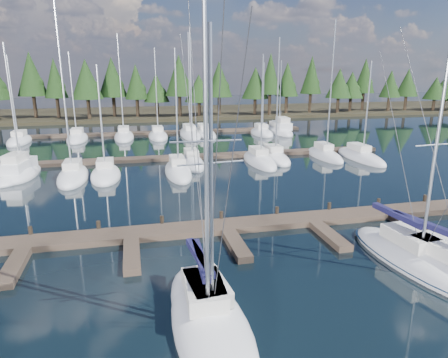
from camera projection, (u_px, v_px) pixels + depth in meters
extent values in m
plane|color=black|center=(196.00, 181.00, 37.53)|extent=(260.00, 260.00, 0.00)
cube|color=#2C2718|center=(155.00, 113.00, 93.80)|extent=(220.00, 30.00, 0.60)
cube|color=#4D3D30|center=(225.00, 226.00, 26.21)|extent=(44.00, 2.00, 0.40)
cube|color=#4D3D30|center=(14.00, 267.00, 20.76)|extent=(0.90, 4.00, 0.40)
cube|color=#4D3D30|center=(132.00, 256.00, 22.07)|extent=(0.90, 4.00, 0.40)
cube|color=#4D3D30|center=(236.00, 245.00, 23.39)|extent=(0.90, 4.00, 0.40)
cube|color=#4D3D30|center=(330.00, 236.00, 24.70)|extent=(0.90, 4.00, 0.40)
cube|color=#4D3D30|center=(414.00, 227.00, 26.02)|extent=(0.90, 4.00, 0.40)
cylinder|color=black|center=(31.00, 233.00, 24.45)|extent=(0.26, 0.26, 0.90)
cylinder|color=black|center=(99.00, 228.00, 25.33)|extent=(0.26, 0.26, 0.90)
cylinder|color=black|center=(162.00, 222.00, 26.20)|extent=(0.26, 0.26, 0.90)
cylinder|color=black|center=(221.00, 217.00, 27.08)|extent=(0.26, 0.26, 0.90)
cylinder|color=black|center=(277.00, 213.00, 27.96)|extent=(0.26, 0.26, 0.90)
cylinder|color=black|center=(329.00, 208.00, 28.83)|extent=(0.26, 0.26, 0.90)
cylinder|color=black|center=(378.00, 204.00, 29.71)|extent=(0.26, 0.26, 0.90)
cylinder|color=black|center=(425.00, 201.00, 30.59)|extent=(0.26, 0.26, 0.90)
cube|color=#4D3D30|center=(182.00, 157.00, 46.87)|extent=(50.00, 1.80, 0.40)
cube|color=#4D3D30|center=(166.00, 132.00, 65.65)|extent=(46.00, 1.80, 0.40)
ellipsoid|color=white|center=(206.00, 322.00, 16.34)|extent=(3.12, 8.84, 1.90)
cube|color=silver|center=(205.00, 290.00, 16.44)|extent=(1.65, 2.85, 0.70)
cylinder|color=silver|center=(206.00, 158.00, 14.08)|extent=(0.17, 0.17, 12.24)
cylinder|color=silver|center=(201.00, 262.00, 17.23)|extent=(0.25, 3.85, 0.12)
cube|color=#18163D|center=(201.00, 259.00, 17.19)|extent=(0.48, 3.68, 0.30)
cylinder|color=silver|center=(206.00, 141.00, 13.92)|extent=(2.54, 0.16, 0.07)
cylinder|color=#3F3F44|center=(215.00, 176.00, 12.34)|extent=(0.16, 3.79, 12.55)
cylinder|color=#3F3F44|center=(198.00, 150.00, 16.32)|extent=(0.19, 4.66, 12.55)
ellipsoid|color=white|center=(209.00, 318.00, 16.62)|extent=(3.59, 8.68, 1.90)
cube|color=silver|center=(206.00, 287.00, 16.69)|extent=(1.79, 2.84, 0.70)
cylinder|color=silver|center=(211.00, 177.00, 14.60)|extent=(0.17, 0.17, 10.66)
cylinder|color=silver|center=(200.00, 260.00, 17.42)|extent=(0.48, 3.71, 0.12)
cube|color=#18163D|center=(199.00, 257.00, 17.38)|extent=(0.70, 3.57, 0.30)
cylinder|color=silver|center=(211.00, 163.00, 14.46)|extent=(2.50, 0.31, 0.07)
cylinder|color=#3F3F44|center=(227.00, 196.00, 12.98)|extent=(0.39, 3.65, 10.97)
cylinder|color=#3F3F44|center=(196.00, 168.00, 16.69)|extent=(0.47, 4.49, 10.98)
ellipsoid|color=white|center=(413.00, 261.00, 21.56)|extent=(3.61, 9.26, 1.90)
cube|color=silver|center=(409.00, 237.00, 21.65)|extent=(1.79, 3.02, 0.70)
cylinder|color=silver|center=(435.00, 155.00, 19.57)|extent=(0.17, 0.17, 10.21)
cylinder|color=silver|center=(397.00, 218.00, 22.45)|extent=(0.49, 3.97, 0.12)
cube|color=#18163D|center=(397.00, 215.00, 22.41)|extent=(0.70, 3.81, 0.30)
cylinder|color=silver|center=(436.00, 145.00, 19.43)|extent=(2.49, 0.30, 0.07)
cylinder|color=#3F3F44|center=(400.00, 149.00, 21.80)|extent=(0.48, 4.80, 10.52)
ellipsoid|color=#0B1D37|center=(413.00, 260.00, 21.54)|extent=(3.75, 9.63, 0.18)
cube|color=silver|center=(447.00, 250.00, 20.13)|extent=(2.31, 3.56, 0.70)
cylinder|color=silver|center=(427.00, 228.00, 20.99)|extent=(1.17, 4.41, 0.12)
cube|color=#18163D|center=(428.00, 225.00, 20.95)|extent=(1.34, 4.27, 0.30)
cylinder|color=#3F3F44|center=(431.00, 144.00, 20.22)|extent=(1.30, 5.32, 11.64)
ellipsoid|color=white|center=(23.00, 174.00, 39.45)|extent=(2.77, 7.21, 1.90)
cube|color=silver|center=(22.00, 162.00, 39.47)|extent=(1.52, 2.31, 0.70)
cylinder|color=silver|center=(12.00, 107.00, 37.36)|extent=(0.16, 0.16, 11.54)
ellipsoid|color=white|center=(73.00, 177.00, 38.33)|extent=(2.76, 8.19, 1.90)
cube|color=silver|center=(72.00, 164.00, 38.40)|extent=(1.52, 2.62, 0.70)
cylinder|color=silver|center=(63.00, 85.00, 35.66)|extent=(0.16, 0.16, 15.57)
ellipsoid|color=white|center=(106.00, 176.00, 38.90)|extent=(2.82, 7.27, 1.90)
cube|color=silver|center=(105.00, 163.00, 38.92)|extent=(1.55, 2.32, 0.70)
cylinder|color=silver|center=(101.00, 118.00, 37.06)|extent=(0.16, 0.16, 9.60)
ellipsoid|color=white|center=(178.00, 172.00, 40.14)|extent=(2.52, 8.59, 1.90)
cube|color=silver|center=(177.00, 160.00, 40.22)|extent=(1.38, 2.75, 0.70)
cylinder|color=silver|center=(176.00, 109.00, 38.04)|extent=(0.16, 0.16, 11.09)
ellipsoid|color=white|center=(192.00, 164.00, 43.88)|extent=(2.46, 7.59, 1.90)
cube|color=silver|center=(191.00, 152.00, 43.92)|extent=(1.35, 2.43, 0.70)
cylinder|color=silver|center=(191.00, 94.00, 41.54)|extent=(0.16, 0.16, 13.31)
ellipsoid|color=white|center=(259.00, 162.00, 44.84)|extent=(2.69, 8.87, 1.90)
cube|color=silver|center=(258.00, 150.00, 44.94)|extent=(1.48, 2.84, 0.70)
cylinder|color=silver|center=(262.00, 106.00, 42.79)|extent=(0.16, 0.16, 10.71)
ellipsoid|color=white|center=(274.00, 159.00, 46.24)|extent=(2.81, 7.46, 1.90)
cube|color=silver|center=(273.00, 148.00, 46.28)|extent=(1.55, 2.39, 0.70)
cylinder|color=silver|center=(278.00, 97.00, 44.02)|extent=(0.16, 0.16, 12.49)
ellipsoid|color=white|center=(325.00, 156.00, 47.63)|extent=(2.43, 7.93, 1.90)
cube|color=silver|center=(324.00, 146.00, 47.68)|extent=(1.34, 2.54, 0.70)
cylinder|color=silver|center=(331.00, 87.00, 45.12)|extent=(0.16, 0.16, 14.45)
ellipsoid|color=white|center=(360.00, 158.00, 46.82)|extent=(2.60, 9.54, 1.90)
cube|color=silver|center=(359.00, 147.00, 46.95)|extent=(1.43, 3.05, 0.70)
cylinder|color=silver|center=(367.00, 107.00, 44.82)|extent=(0.16, 0.16, 10.08)
ellipsoid|color=white|center=(19.00, 142.00, 57.34)|extent=(2.89, 8.04, 1.90)
cube|color=silver|center=(19.00, 133.00, 57.40)|extent=(1.59, 2.57, 0.70)
cylinder|color=silver|center=(12.00, 97.00, 55.27)|extent=(0.16, 0.16, 11.10)
ellipsoid|color=white|center=(77.00, 139.00, 59.45)|extent=(2.92, 8.54, 1.90)
cube|color=silver|center=(77.00, 131.00, 59.53)|extent=(1.61, 2.73, 0.70)
cylinder|color=silver|center=(73.00, 94.00, 57.29)|extent=(0.16, 0.16, 11.59)
ellipsoid|color=white|center=(124.00, 137.00, 61.23)|extent=(2.89, 9.61, 1.90)
cube|color=silver|center=(124.00, 129.00, 61.36)|extent=(1.59, 3.08, 0.70)
cylinder|color=silver|center=(120.00, 84.00, 58.67)|extent=(0.16, 0.16, 14.19)
ellipsoid|color=white|center=(158.00, 137.00, 61.71)|extent=(2.88, 8.22, 1.90)
cube|color=silver|center=(158.00, 128.00, 61.78)|extent=(1.58, 2.63, 0.70)
cylinder|color=silver|center=(156.00, 91.00, 59.47)|extent=(0.16, 0.16, 12.27)
ellipsoid|color=white|center=(190.00, 135.00, 63.40)|extent=(2.90, 11.78, 1.90)
cube|color=silver|center=(189.00, 127.00, 63.64)|extent=(1.59, 3.77, 0.70)
cylinder|color=silver|center=(189.00, 83.00, 60.71)|extent=(0.16, 0.16, 14.49)
ellipsoid|color=white|center=(205.00, 134.00, 64.07)|extent=(2.99, 10.81, 1.90)
cube|color=silver|center=(204.00, 126.00, 64.26)|extent=(1.64, 3.46, 0.70)
cylinder|color=silver|center=(205.00, 100.00, 62.10)|extent=(0.16, 0.16, 9.31)
ellipsoid|color=white|center=(262.00, 134.00, 64.65)|extent=(2.99, 7.37, 1.90)
cube|color=silver|center=(261.00, 126.00, 64.68)|extent=(1.64, 2.36, 0.70)
cylinder|color=silver|center=(263.00, 96.00, 62.73)|extent=(0.16, 0.16, 10.24)
ellipsoid|color=white|center=(278.00, 132.00, 66.55)|extent=(2.75, 10.60, 1.90)
cube|color=silver|center=(277.00, 124.00, 66.73)|extent=(1.51, 3.39, 0.70)
cylinder|color=silver|center=(280.00, 94.00, 64.43)|extent=(0.16, 0.16, 10.57)
ellipsoid|color=white|center=(20.00, 176.00, 39.05)|extent=(4.05, 8.27, 1.58)
cube|color=white|center=(18.00, 166.00, 38.78)|extent=(2.74, 4.64, 1.06)
cube|color=silver|center=(15.00, 158.00, 38.16)|extent=(1.94, 2.99, 0.79)
cylinder|color=silver|center=(20.00, 150.00, 39.17)|extent=(0.09, 0.09, 1.41)
ellipsoid|color=white|center=(282.00, 132.00, 66.34)|extent=(3.55, 8.86, 1.73)
cube|color=white|center=(282.00, 125.00, 66.04)|extent=(2.53, 4.92, 1.15)
cube|color=silver|center=(283.00, 120.00, 65.37)|extent=(1.82, 3.14, 0.87)
cylinder|color=silver|center=(281.00, 115.00, 66.45)|extent=(0.09, 0.09, 1.54)
cylinder|color=black|center=(35.00, 107.00, 81.50)|extent=(0.70, 0.70, 4.44)
cone|color=black|center=(31.00, 74.00, 79.77)|extent=(5.78, 5.78, 8.63)
ellipsoid|color=black|center=(35.00, 84.00, 80.40)|extent=(3.47, 3.47, 3.47)
cylinder|color=black|center=(58.00, 108.00, 81.77)|extent=(0.70, 0.70, 4.02)
cone|color=black|center=(55.00, 78.00, 80.21)|extent=(4.54, 4.54, 7.82)
ellipsoid|color=black|center=(58.00, 87.00, 80.79)|extent=(2.73, 2.73, 2.73)
cylinder|color=black|center=(89.00, 109.00, 79.69)|extent=(0.70, 0.70, 3.95)
cone|color=black|center=(86.00, 79.00, 78.15)|extent=(6.12, 6.12, 7.68)
ellipsoid|color=black|center=(90.00, 88.00, 78.73)|extent=(3.67, 3.67, 3.67)
cylinder|color=black|center=(114.00, 107.00, 84.10)|extent=(0.70, 0.70, 4.09)
cone|color=black|center=(112.00, 77.00, 82.51)|extent=(5.92, 5.92, 7.96)
ellipsoid|color=black|center=(115.00, 86.00, 83.10)|extent=(3.55, 3.55, 3.55)
cylinder|color=black|center=(138.00, 108.00, 83.81)|extent=(0.70, 0.70, 3.64)
cone|color=black|center=(136.00, 82.00, 82.40)|extent=(4.83, 4.83, 7.07)
ellipsoid|color=black|center=(139.00, 90.00, 82.93)|extent=(2.90, 2.90, 2.90)
cylinder|color=black|center=(157.00, 109.00, 84.75)|extent=(0.70, 0.70, 3.00)
cone|color=black|center=(156.00, 88.00, 83.58)|extent=(5.37, 5.37, 5.83)
ellipsoid|color=black|center=(159.00, 94.00, 84.04)|extent=(3.22, 3.22, 3.22)
cylinder|color=black|center=(180.00, 106.00, 84.31)|extent=(0.70, 0.70, 4.27)
cone|color=black|center=(179.00, 75.00, 82.65)|extent=(5.92, 5.92, 8.30)
ellipsoid|color=black|center=(182.00, 85.00, 83.26)|extent=(3.55, 3.55, 3.55)
cylinder|color=black|center=(199.00, 109.00, 85.68)|extent=(0.70, 0.70, 2.92)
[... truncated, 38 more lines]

